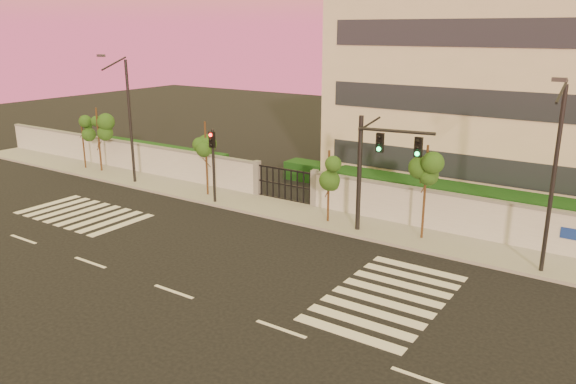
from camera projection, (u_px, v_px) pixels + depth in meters
name	position (u px, v px, depth m)	size (l,w,h in m)	color
ground	(174.00, 292.00, 21.49)	(120.00, 120.00, 0.00)	black
sidewalk	(316.00, 217.00, 29.83)	(60.00, 3.00, 0.15)	gray
perimeter_wall	(332.00, 193.00, 30.69)	(60.00, 0.36, 2.20)	#ABAEB2
hedge_row	(371.00, 189.00, 32.38)	(41.00, 4.25, 1.80)	#0F3314
institutional_building	(553.00, 92.00, 32.46)	(24.40, 12.40, 12.25)	beige
road_markings	(208.00, 252.00, 25.33)	(57.00, 7.62, 0.02)	silver
street_tree_a	(82.00, 131.00, 39.37)	(1.33, 1.05, 3.83)	#382314
street_tree_b	(98.00, 125.00, 38.43)	(1.53, 1.22, 4.55)	#382314
street_tree_c	(206.00, 142.00, 32.76)	(1.42, 1.13, 4.54)	#382314
street_tree_d	(329.00, 170.00, 28.21)	(1.39, 1.10, 3.87)	#382314
street_tree_e	(427.00, 171.00, 25.75)	(1.38, 1.10, 4.63)	#382314
traffic_signal_main	(374.00, 162.00, 26.43)	(3.65, 0.72, 5.79)	black
traffic_signal_secondary	(213.00, 157.00, 31.51)	(0.34, 0.33, 4.35)	black
streetlight_west	(128.00, 116.00, 35.14)	(0.49, 1.99, 8.26)	black
streetlight_east	(554.00, 172.00, 21.73)	(0.48, 1.94, 8.07)	black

